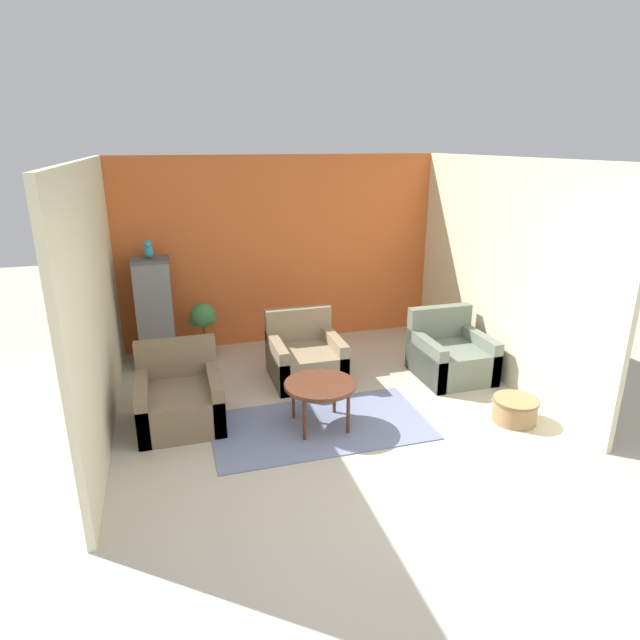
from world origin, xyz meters
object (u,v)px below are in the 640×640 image
(coffee_table, at_px, (320,387))
(armchair_left, at_px, (180,400))
(potted_plant, at_px, (203,325))
(wicker_basket, at_px, (515,409))
(birdcage, at_px, (155,314))
(armchair_right, at_px, (450,356))
(armchair_middle, at_px, (305,358))
(parrot, at_px, (149,250))

(coffee_table, distance_m, armchair_left, 1.42)
(potted_plant, xyz_separation_m, wicker_basket, (2.88, -2.62, -0.31))
(coffee_table, xyz_separation_m, birdcage, (-1.53, 2.15, 0.22))
(armchair_right, relative_size, potted_plant, 1.14)
(armchair_right, height_order, birdcage, birdcage)
(armchair_middle, bearing_deg, wicker_basket, -42.18)
(armchair_middle, bearing_deg, armchair_left, -155.05)
(birdcage, xyz_separation_m, parrot, (-0.00, 0.00, 0.81))
(armchair_left, relative_size, wicker_basket, 1.85)
(armchair_right, relative_size, armchair_middle, 1.00)
(parrot, bearing_deg, wicker_basket, -36.95)
(birdcage, xyz_separation_m, potted_plant, (0.58, 0.01, -0.21))
(armchair_left, bearing_deg, parrot, 96.83)
(coffee_table, bearing_deg, birdcage, 125.44)
(wicker_basket, bearing_deg, armchair_left, 164.16)
(birdcage, relative_size, potted_plant, 1.84)
(armchair_middle, bearing_deg, birdcage, 149.54)
(coffee_table, relative_size, parrot, 3.04)
(armchair_left, relative_size, armchair_right, 1.00)
(armchair_middle, xyz_separation_m, birdcage, (-1.68, 0.99, 0.40))
(parrot, bearing_deg, birdcage, -90.00)
(coffee_table, height_order, armchair_middle, armchair_middle)
(armchair_left, bearing_deg, coffee_table, -19.57)
(armchair_left, relative_size, potted_plant, 1.14)
(armchair_left, xyz_separation_m, parrot, (-0.20, 1.68, 1.22))
(armchair_middle, relative_size, birdcage, 0.62)
(armchair_middle, bearing_deg, coffee_table, -97.41)
(coffee_table, height_order, potted_plant, potted_plant)
(coffee_table, xyz_separation_m, armchair_left, (-1.33, 0.47, -0.18))
(birdcage, bearing_deg, armchair_middle, -30.46)
(coffee_table, xyz_separation_m, potted_plant, (-0.95, 2.17, 0.01))
(armchair_middle, xyz_separation_m, potted_plant, (-1.10, 1.00, 0.19))
(birdcage, distance_m, potted_plant, 0.62)
(armchair_left, bearing_deg, wicker_basket, -15.84)
(coffee_table, bearing_deg, wicker_basket, -13.18)
(wicker_basket, bearing_deg, parrot, 143.05)
(parrot, height_order, wicker_basket, parrot)
(armchair_middle, relative_size, wicker_basket, 1.85)
(parrot, distance_m, potted_plant, 1.18)
(coffee_table, distance_m, potted_plant, 2.36)
(armchair_middle, bearing_deg, potted_plant, 137.68)
(armchair_middle, relative_size, parrot, 3.66)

